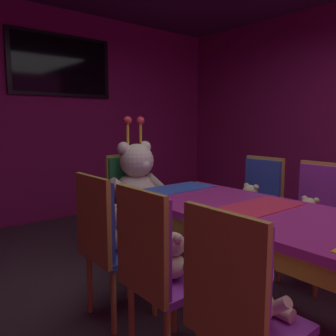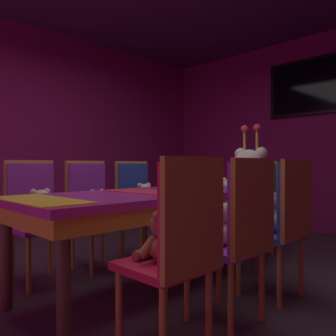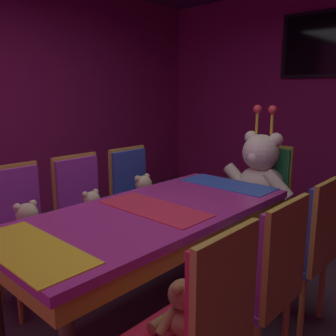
{
  "view_description": "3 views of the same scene",
  "coord_description": "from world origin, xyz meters",
  "views": [
    {
      "loc": [
        -1.86,
        -1.35,
        1.32
      ],
      "look_at": [
        -0.09,
        0.8,
        0.94
      ],
      "focal_mm": 36.56,
      "sensor_mm": 36.0,
      "label": 1
    },
    {
      "loc": [
        1.95,
        -1.72,
        0.95
      ],
      "look_at": [
        -0.05,
        0.25,
        0.92
      ],
      "focal_mm": 36.78,
      "sensor_mm": 36.0,
      "label": 2
    },
    {
      "loc": [
        1.6,
        -1.59,
        1.49
      ],
      "look_at": [
        -0.08,
        0.22,
        0.96
      ],
      "focal_mm": 38.84,
      "sensor_mm": 36.0,
      "label": 3
    }
  ],
  "objects": [
    {
      "name": "king_teddy_bear",
      "position": [
        0.0,
        1.37,
        0.75
      ],
      "size": [
        0.71,
        0.55,
        0.91
      ],
      "rotation": [
        0.0,
        0.0,
        -1.57
      ],
      "color": "silver",
      "rests_on": "throne_chair"
    },
    {
      "name": "chair_right_2",
      "position": [
        0.82,
        0.55,
        0.6
      ],
      "size": [
        0.42,
        0.41,
        0.98
      ],
      "rotation": [
        0.0,
        0.0,
        3.14
      ],
      "color": "#2D47B2",
      "rests_on": "ground_plane"
    },
    {
      "name": "teddy_right_2",
      "position": [
        0.68,
        0.55,
        0.58
      ],
      "size": [
        0.24,
        0.31,
        0.29
      ],
      "rotation": [
        0.0,
        0.0,
        3.14
      ],
      "color": "beige",
      "rests_on": "chair_right_2"
    },
    {
      "name": "teddy_left_2",
      "position": [
        -0.68,
        0.55,
        0.59
      ],
      "size": [
        0.25,
        0.32,
        0.3
      ],
      "color": "beige",
      "rests_on": "chair_left_2"
    },
    {
      "name": "teddy_right_1",
      "position": [
        0.69,
        -0.02,
        0.57
      ],
      "size": [
        0.22,
        0.28,
        0.26
      ],
      "rotation": [
        0.0,
        0.0,
        3.14
      ],
      "color": "beige",
      "rests_on": "chair_right_1"
    },
    {
      "name": "chair_left_2",
      "position": [
        -0.82,
        0.55,
        0.6
      ],
      "size": [
        0.42,
        0.41,
        0.98
      ],
      "color": "#2D47B2",
      "rests_on": "ground_plane"
    },
    {
      "name": "ground_plane",
      "position": [
        0.0,
        0.0,
        0.0
      ],
      "size": [
        7.9,
        7.9,
        0.0
      ],
      "primitive_type": "plane",
      "color": "#3F2D38"
    },
    {
      "name": "chair_left_0",
      "position": [
        -0.83,
        -0.53,
        0.6
      ],
      "size": [
        0.42,
        0.41,
        0.98
      ],
      "color": "purple",
      "rests_on": "ground_plane"
    },
    {
      "name": "teddy_left_1",
      "position": [
        -0.7,
        0.01,
        0.57
      ],
      "size": [
        0.22,
        0.28,
        0.27
      ],
      "color": "beige",
      "rests_on": "chair_left_1"
    },
    {
      "name": "wall_back",
      "position": [
        0.0,
        3.2,
        1.4
      ],
      "size": [
        5.2,
        0.12,
        2.8
      ],
      "primitive_type": "cube",
      "color": "#8C1959",
      "rests_on": "ground_plane"
    },
    {
      "name": "banquet_table",
      "position": [
        0.0,
        0.0,
        0.65
      ],
      "size": [
        0.9,
        2.02,
        0.75
      ],
      "color": "#B22D8C",
      "rests_on": "ground_plane"
    },
    {
      "name": "wall_tv",
      "position": [
        0.0,
        3.11,
        2.05
      ],
      "size": [
        1.37,
        0.06,
        0.8
      ],
      "color": "black"
    },
    {
      "name": "chair_right_1",
      "position": [
        0.84,
        -0.02,
        0.6
      ],
      "size": [
        0.42,
        0.41,
        0.98
      ],
      "rotation": [
        0.0,
        0.0,
        3.14
      ],
      "color": "purple",
      "rests_on": "ground_plane"
    },
    {
      "name": "teddy_left_0",
      "position": [
        -0.69,
        -0.53,
        0.59
      ],
      "size": [
        0.24,
        0.32,
        0.3
      ],
      "color": "beige",
      "rests_on": "chair_left_0"
    },
    {
      "name": "chair_left_1",
      "position": [
        -0.84,
        0.01,
        0.6
      ],
      "size": [
        0.42,
        0.41,
        0.98
      ],
      "color": "purple",
      "rests_on": "ground_plane"
    },
    {
      "name": "throne_chair",
      "position": [
        0.0,
        1.54,
        0.6
      ],
      "size": [
        0.41,
        0.42,
        0.98
      ],
      "rotation": [
        0.0,
        0.0,
        -1.57
      ],
      "color": "#268C4C",
      "rests_on": "ground_plane"
    }
  ]
}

